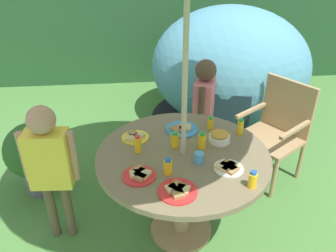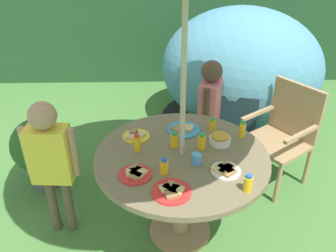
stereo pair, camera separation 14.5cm
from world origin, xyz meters
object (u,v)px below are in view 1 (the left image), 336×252
Objects in this scene: plate_mid_right at (178,190)px; juice_bottle_spot_b at (168,167)px; snack_bowl at (219,137)px; juice_bottle_center_back at (240,127)px; cup_near at (199,158)px; plate_near_right at (228,167)px; juice_bottle_far_left at (175,140)px; child_in_yellow_shirt at (49,159)px; plate_near_left at (139,175)px; plate_mid_left at (135,137)px; juice_bottle_far_right at (210,123)px; potted_plant at (33,154)px; juice_bottle_spot_a at (253,180)px; wooden_chair at (277,126)px; garden_table at (183,169)px; juice_bottle_back_edge at (202,141)px; child_in_pink_shirt at (204,102)px; plate_center_front at (182,129)px; juice_bottle_front_edge at (138,144)px; dome_tent at (229,67)px.

plate_mid_right is 0.20m from juice_bottle_spot_b.
juice_bottle_center_back is (0.18, 0.09, 0.02)m from snack_bowl.
snack_bowl is 1.19× the size of juice_bottle_center_back.
snack_bowl is 2.14× the size of cup_near.
juice_bottle_center_back is at bearing 48.19° from plate_mid_right.
juice_bottle_spot_b reaches higher than plate_near_right.
snack_bowl is 1.33× the size of juice_bottle_far_left.
plate_near_left is (0.62, -0.29, 0.04)m from child_in_yellow_shirt.
juice_bottle_far_right is (0.59, 0.09, 0.04)m from plate_mid_left.
snack_bowl is 0.20m from juice_bottle_center_back.
juice_bottle_center_back is 0.74m from juice_bottle_spot_b.
snack_bowl is 0.63m from plate_mid_left.
plate_mid_left is at bearing 19.84° from child_in_yellow_shirt.
child_in_yellow_shirt is at bearing -61.49° from potted_plant.
plate_near_right is 1.71× the size of juice_bottle_spot_a.
juice_bottle_far_right is (-0.73, -0.37, 0.28)m from wooden_chair.
wooden_chair is 1.24m from cup_near.
juice_bottle_far_right reaches higher than garden_table.
juice_bottle_back_edge is at bearing -154.15° from juice_bottle_center_back.
plate_mid_left and plate_mid_right have the same top height.
child_in_pink_shirt is 1.16m from juice_bottle_spot_b.
plate_near_left is 1.86× the size of juice_bottle_spot_a.
plate_center_front is 2.24× the size of juice_bottle_spot_b.
potted_plant is at bearing 156.27° from juice_bottle_far_left.
wooden_chair reaches higher than plate_center_front.
wooden_chair is 3.93× the size of plate_mid_right.
juice_bottle_back_edge is at bearing 0.95° from juice_bottle_front_edge.
snack_bowl is at bearing 7.23° from juice_bottle_front_edge.
snack_bowl is 1.36× the size of juice_bottle_spot_a.
child_in_yellow_shirt is 1.23m from snack_bowl.
plate_mid_right is (-0.40, -1.26, 0.04)m from child_in_pink_shirt.
cup_near is (-0.38, -0.33, -0.03)m from juice_bottle_center_back.
dome_tent is at bearing 63.95° from juice_bottle_far_left.
plate_mid_right is 0.80m from juice_bottle_far_right.
cup_near is at bearing 151.57° from plate_near_right.
child_in_pink_shirt is 10.92× the size of juice_bottle_far_right.
potted_plant is 3.22× the size of plate_near_left.
garden_table is 5.06× the size of plate_mid_right.
juice_bottle_center_back reaches higher than cup_near.
cup_near reaches higher than plate_near_left.
wooden_chair reaches higher than juice_bottle_spot_b.
juice_bottle_spot_a is at bearing 0.90° from plate_mid_right.
plate_mid_right is 3.29× the size of cup_near.
plate_near_left is 0.46m from plate_mid_left.
child_in_yellow_shirt is 9.62× the size of juice_bottle_far_left.
juice_bottle_spot_a is at bearing -33.17° from juice_bottle_front_edge.
juice_bottle_back_edge is (-0.14, -0.07, 0.02)m from snack_bowl.
wooden_chair is 7.30× the size of juice_bottle_front_edge.
dome_tent is at bearing 69.92° from cup_near.
juice_bottle_spot_a is (0.34, -0.72, 0.04)m from plate_center_front.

